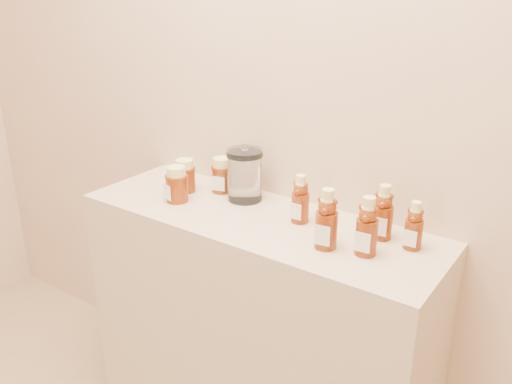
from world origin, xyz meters
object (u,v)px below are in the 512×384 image
Objects in this scene: bear_bottle_front_left at (327,215)px; bear_bottle_back_left at (301,196)px; display_table at (256,335)px; glass_canister at (245,173)px; honey_jar_left at (185,176)px.

bear_bottle_back_left is at bearing 135.13° from bear_bottle_front_left.
display_table is at bearing -159.68° from bear_bottle_back_left.
bear_bottle_back_left is 0.18m from bear_bottle_front_left.
display_table is at bearing -39.88° from glass_canister.
bear_bottle_front_left is 1.69× the size of honey_jar_left.
honey_jar_left reaches higher than display_table.
display_table is 6.28× the size of glass_canister.
bear_bottle_back_left is (0.13, 0.05, 0.54)m from display_table.
glass_canister is (-0.12, 0.10, 0.55)m from display_table.
glass_canister is (0.22, 0.06, 0.04)m from honey_jar_left.
honey_jar_left is at bearing 162.35° from bear_bottle_front_left.
bear_bottle_front_left is at bearing -11.15° from display_table.
bear_bottle_front_left is at bearing -19.68° from honey_jar_left.
display_table is 0.55m from bear_bottle_back_left.
honey_jar_left is at bearing -164.37° from glass_canister.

